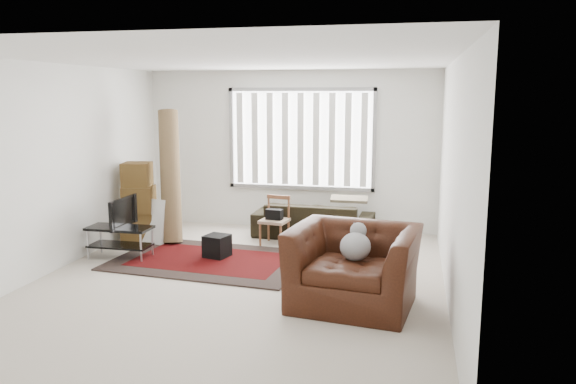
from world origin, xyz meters
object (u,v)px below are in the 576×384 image
tv_stand (120,235)px  side_chair (275,218)px  sofa (314,214)px  armchair (354,261)px  moving_boxes (139,205)px

tv_stand → side_chair: 2.31m
sofa → armchair: (0.95, -2.87, 0.13)m
moving_boxes → sofa: bearing=17.4°
side_chair → tv_stand: bearing=-140.4°
moving_boxes → armchair: size_ratio=0.83×
sofa → armchair: size_ratio=1.30×
sofa → moving_boxes: bearing=18.7°
sofa → armchair: armchair is taller
moving_boxes → side_chair: size_ratio=1.67×
sofa → armchair: 3.03m
moving_boxes → armchair: 4.15m
armchair → sofa: bearing=116.2°
side_chair → armchair: armchair is taller
tv_stand → armchair: bearing=-17.4°
side_chair → sofa: bearing=57.3°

